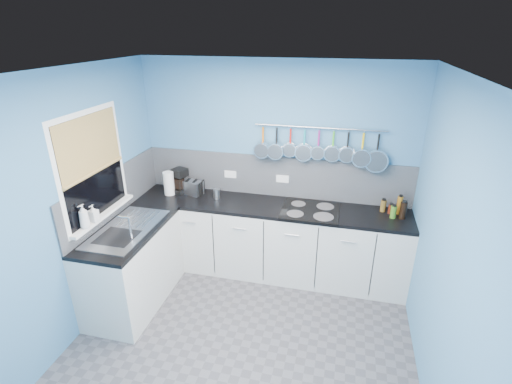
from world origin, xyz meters
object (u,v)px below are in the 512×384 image
at_px(coffee_maker, 180,181).
at_px(hob, 310,210).
at_px(toaster, 192,187).
at_px(soap_bottle_a, 84,216).
at_px(canister, 217,194).
at_px(paper_towel, 169,183).
at_px(soap_bottle_b, 93,213).

xyz_separation_m(coffee_maker, hob, (1.64, -0.15, -0.14)).
xyz_separation_m(coffee_maker, toaster, (0.16, -0.00, -0.07)).
bearing_deg(hob, coffee_maker, 174.75).
height_order(soap_bottle_a, coffee_maker, soap_bottle_a).
distance_m(soap_bottle_a, canister, 1.54).
bearing_deg(hob, paper_towel, 177.99).
distance_m(toaster, hob, 1.49).
distance_m(coffee_maker, canister, 0.51).
distance_m(soap_bottle_a, soap_bottle_b, 0.14).
xyz_separation_m(soap_bottle_a, paper_towel, (0.27, 1.22, -0.13)).
xyz_separation_m(paper_towel, canister, (0.60, 0.03, -0.09)).
distance_m(paper_towel, hob, 1.75).
height_order(paper_towel, hob, paper_towel).
distance_m(paper_towel, coffee_maker, 0.14).
xyz_separation_m(paper_towel, coffee_maker, (0.10, 0.09, 0.01)).
bearing_deg(paper_towel, coffee_maker, 41.60).
distance_m(soap_bottle_a, toaster, 1.42).
height_order(soap_bottle_a, soap_bottle_b, soap_bottle_a).
distance_m(soap_bottle_b, canister, 1.43).
bearing_deg(soap_bottle_b, coffee_maker, 72.38).
bearing_deg(canister, coffee_maker, 173.01).
xyz_separation_m(soap_bottle_a, coffee_maker, (0.37, 1.31, -0.12)).
bearing_deg(coffee_maker, paper_towel, -118.88).
xyz_separation_m(toaster, canister, (0.34, -0.06, -0.03)).
relative_size(paper_towel, coffee_maker, 0.95).
xyz_separation_m(coffee_maker, canister, (0.50, -0.06, -0.09)).
xyz_separation_m(canister, hob, (1.14, -0.09, -0.05)).
bearing_deg(hob, canister, 175.52).
height_order(soap_bottle_b, paper_towel, soap_bottle_b).
relative_size(paper_towel, canister, 2.50).
bearing_deg(paper_towel, toaster, 18.46).
bearing_deg(canister, soap_bottle_b, -128.07).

